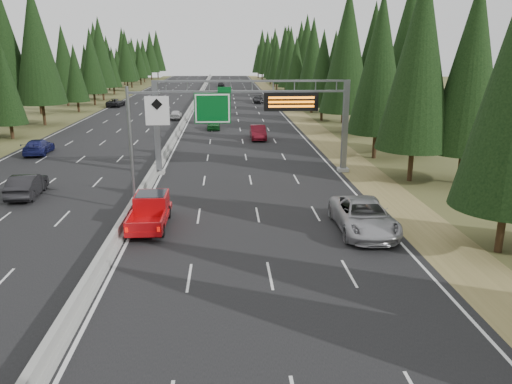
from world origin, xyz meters
TOP-DOWN VIEW (x-y plane):
  - road at (0.00, 80.00)m, footprint 32.00×260.00m
  - shoulder_right at (17.80, 80.00)m, footprint 3.60×260.00m
  - shoulder_left at (-17.80, 80.00)m, footprint 3.60×260.00m
  - median_barrier at (0.00, 80.00)m, footprint 0.70×260.00m
  - sign_gantry at (8.92, 34.88)m, footprint 16.75×0.98m
  - hov_sign_pole at (0.58, 24.97)m, footprint 2.80×0.50m
  - tree_row_right at (22.42, 78.75)m, footprint 11.31×242.29m
  - tree_row_left at (-22.01, 63.97)m, footprint 12.11×243.69m
  - silver_minivan at (13.91, 20.10)m, footprint 3.12×6.63m
  - red_pickup at (1.50, 22.02)m, footprint 2.01×5.62m
  - car_ahead_green at (4.44, 59.97)m, footprint 1.76×4.25m
  - car_ahead_dkred at (9.88, 51.77)m, footprint 1.78×5.00m
  - car_ahead_dkgrey at (12.71, 94.46)m, footprint 2.03×4.85m
  - car_ahead_white at (1.78, 100.58)m, footprint 2.95×5.88m
  - car_ahead_far at (4.98, 143.88)m, footprint 2.06×4.53m
  - car_onc_near at (-8.25, 28.72)m, footprint 2.10×5.11m
  - car_onc_blue at (-12.93, 44.35)m, footprint 2.48×5.36m
  - car_onc_white at (-1.50, 70.75)m, footprint 1.69×4.09m
  - car_onc_far at (-14.50, 89.50)m, footprint 2.92×5.55m

SIDE VIEW (x-z plane):
  - shoulder_right at x=17.80m, z-range 0.00..0.06m
  - shoulder_left at x=-17.80m, z-range 0.00..0.06m
  - road at x=0.00m, z-range 0.00..0.08m
  - median_barrier at x=0.00m, z-range -0.01..0.84m
  - car_onc_white at x=-1.50m, z-range 0.08..1.47m
  - car_ahead_dkgrey at x=12.71m, z-range 0.08..1.48m
  - car_ahead_green at x=4.44m, z-range 0.08..1.52m
  - car_onc_far at x=-14.50m, z-range 0.08..1.57m
  - car_ahead_far at x=4.98m, z-range 0.08..1.59m
  - car_onc_blue at x=-12.93m, z-range 0.08..1.60m
  - car_ahead_white at x=1.78m, z-range 0.08..1.68m
  - car_ahead_dkred at x=9.88m, z-range 0.08..1.72m
  - car_onc_near at x=-8.25m, z-range 0.08..1.73m
  - silver_minivan at x=13.91m, z-range 0.08..1.91m
  - red_pickup at x=1.50m, z-range 0.18..2.01m
  - hov_sign_pole at x=0.58m, z-range 0.72..8.72m
  - sign_gantry at x=8.92m, z-range 1.37..9.17m
  - tree_row_right at x=22.42m, z-range 0.05..18.36m
  - tree_row_left at x=-22.01m, z-range 0.00..19.00m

